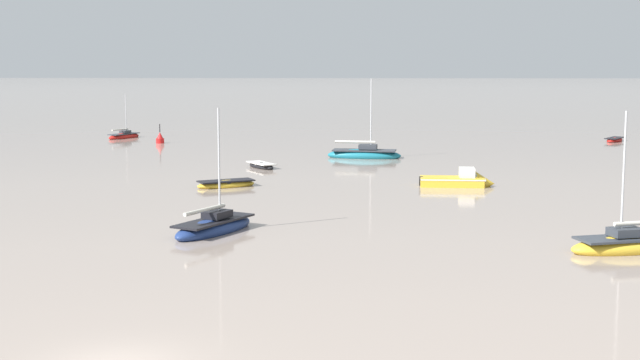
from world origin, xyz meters
TOP-DOWN VIEW (x-y plane):
  - sailboat_moored_0 at (8.67, 58.57)m, footprint 7.22×3.12m
  - rowboat_moored_1 at (-0.33, 50.59)m, footprint 3.13×4.01m
  - sailboat_moored_1 at (-19.32, 79.07)m, footprint 3.67×5.00m
  - sailboat_moored_2 at (-0.13, 21.45)m, footprint 4.65×6.48m
  - rowboat_moored_3 at (37.35, 76.54)m, footprint 3.23×3.97m
  - rowboat_moored_4 at (-1.81, 38.84)m, footprint 4.61×3.41m
  - sailboat_moored_3 at (20.95, 17.29)m, footprint 6.73×3.69m
  - motorboat_moored_0 at (15.63, 39.71)m, footprint 5.57×2.19m
  - channel_buoy at (-13.73, 72.82)m, footprint 0.90×0.90m

SIDE VIEW (x-z plane):
  - rowboat_moored_3 at x=37.35m, z-range -0.14..0.47m
  - rowboat_moored_1 at x=-0.33m, z-range -0.14..0.47m
  - rowboat_moored_4 at x=-1.81m, z-range -0.16..0.54m
  - sailboat_moored_1 at x=-19.32m, z-range -2.50..2.97m
  - sailboat_moored_2 at x=-0.13m, z-range -3.22..3.83m
  - sailboat_moored_3 at x=20.95m, z-range -3.29..3.91m
  - motorboat_moored_0 at x=15.63m, z-range -0.72..1.35m
  - sailboat_moored_0 at x=8.67m, z-range -3.58..4.25m
  - channel_buoy at x=-13.73m, z-range -0.69..1.61m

